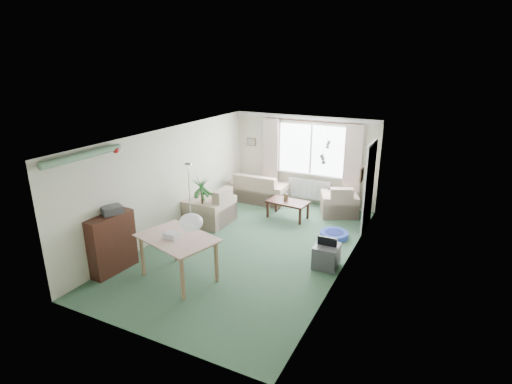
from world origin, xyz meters
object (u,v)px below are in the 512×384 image
at_px(tv_cube, 326,256).
at_px(pet_bed, 334,235).
at_px(dining_table, 179,258).
at_px(sofa, 260,187).
at_px(armchair_corner, 339,199).
at_px(armchair_left, 210,205).
at_px(bookshelf, 112,243).
at_px(houseplant, 202,203).
at_px(coffee_table, 288,210).

height_order(tv_cube, pet_bed, tv_cube).
bearing_deg(dining_table, tv_cube, 35.02).
distance_m(sofa, armchair_corner, 2.28).
height_order(armchair_left, bookshelf, bookshelf).
bearing_deg(pet_bed, armchair_left, -170.52).
height_order(sofa, houseplant, houseplant).
relative_size(coffee_table, tv_cube, 2.01).
bearing_deg(houseplant, bookshelf, -99.11).
relative_size(bookshelf, dining_table, 0.88).
bearing_deg(coffee_table, dining_table, -100.60).
bearing_deg(armchair_left, sofa, 168.69).
height_order(sofa, armchair_left, armchair_left).
xyz_separation_m(armchair_corner, houseplant, (-2.63, -2.31, 0.24)).
distance_m(sofa, armchair_left, 2.00).
xyz_separation_m(coffee_table, dining_table, (-0.67, -3.57, 0.18)).
xyz_separation_m(sofa, tv_cube, (2.80, -2.84, -0.17)).
xyz_separation_m(sofa, houseplant, (-0.35, -2.34, 0.24)).
bearing_deg(pet_bed, bookshelf, -135.16).
bearing_deg(armchair_left, houseplant, 7.59).
height_order(houseplant, pet_bed, houseplant).
height_order(armchair_left, dining_table, armchair_left).
bearing_deg(sofa, pet_bed, 149.23).
bearing_deg(armchair_left, pet_bed, 99.69).
distance_m(armchair_left, houseplant, 0.42).
relative_size(armchair_left, pet_bed, 1.61).
bearing_deg(armchair_left, coffee_table, 124.81).
bearing_deg(bookshelf, houseplant, 85.29).
bearing_deg(armchair_corner, pet_bed, 79.14).
distance_m(tv_cube, pet_bed, 1.40).
xyz_separation_m(armchair_corner, armchair_left, (-2.68, -1.94, 0.06)).
bearing_deg(tv_cube, coffee_table, 127.37).
bearing_deg(houseplant, armchair_left, 97.37).
distance_m(sofa, coffee_table, 1.48).
relative_size(houseplant, tv_cube, 2.58).
relative_size(bookshelf, pet_bed, 1.79).
distance_m(houseplant, dining_table, 2.29).
height_order(armchair_left, coffee_table, armchair_left).
bearing_deg(coffee_table, bookshelf, -116.43).
height_order(dining_table, tv_cube, dining_table).
bearing_deg(dining_table, coffee_table, 79.40).
xyz_separation_m(bookshelf, houseplant, (0.39, 2.42, 0.08)).
bearing_deg(bookshelf, coffee_table, 67.97).
bearing_deg(tv_cube, dining_table, -146.58).
xyz_separation_m(dining_table, pet_bed, (2.04, 2.97, -0.34)).
xyz_separation_m(coffee_table, bookshelf, (-1.94, -3.90, 0.34)).
bearing_deg(bookshelf, pet_bed, 49.23).
height_order(armchair_corner, tv_cube, armchair_corner).
bearing_deg(pet_bed, coffee_table, 156.20).
relative_size(coffee_table, bookshelf, 0.88).
xyz_separation_m(houseplant, tv_cube, (3.15, -0.51, -0.41)).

